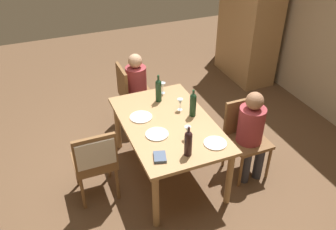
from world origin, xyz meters
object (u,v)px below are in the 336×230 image
wine_glass_near_right (163,86)px  wine_bottle_short_olive (193,104)px  armoire_cabinet (250,16)px  wine_bottle_tall_green (188,142)px  chair_left_end (131,92)px  chair_far_right (245,132)px  dinner_plate_host (157,134)px  chair_near (95,158)px  dinner_plate_guest_left (215,143)px  person_man_bearded (252,130)px  dinner_plate_guest_right (141,117)px  wine_bottle_dark_red (159,90)px  person_woman_host (138,84)px  wine_glass_centre (188,130)px  dining_table (168,129)px  wine_glass_near_left (180,102)px

wine_glass_near_right → wine_bottle_short_olive: bearing=12.1°
armoire_cabinet → wine_bottle_tall_green: armoire_cabinet is taller
chair_left_end → wine_bottle_short_olive: bearing=19.7°
chair_far_right → dinner_plate_host: bearing=-5.0°
chair_near → dinner_plate_guest_left: size_ratio=3.85×
person_man_bearded → dinner_plate_guest_right: 1.26m
dinner_plate_guest_right → wine_bottle_short_olive: bearing=72.1°
chair_near → chair_far_right: bearing=-4.5°
wine_bottle_short_olive → dinner_plate_host: 0.56m
wine_bottle_dark_red → dinner_plate_host: wine_bottle_dark_red is taller
person_woman_host → dinner_plate_guest_left: person_woman_host is taller
chair_far_right → wine_bottle_short_olive: size_ratio=2.75×
person_woman_host → person_man_bearded: size_ratio=0.97×
armoire_cabinet → chair_near: 3.72m
chair_near → wine_glass_centre: size_ratio=6.17×
wine_bottle_short_olive → dinner_plate_guest_left: size_ratio=1.40×
person_man_bearded → wine_glass_centre: bearing=-2.1°
dining_table → person_woman_host: bearing=178.7°
wine_bottle_tall_green → dinner_plate_guest_left: wine_bottle_tall_green is taller
dinner_plate_guest_left → dinner_plate_host: bearing=-126.7°
wine_glass_near_left → dinner_plate_host: size_ratio=0.60×
person_woman_host → wine_glass_near_left: person_woman_host is taller
chair_left_end → dinner_plate_host: chair_left_end is taller
person_woman_host → wine_glass_centre: size_ratio=7.28×
wine_bottle_short_olive → wine_glass_centre: (0.37, -0.24, -0.05)m
person_woman_host → wine_glass_near_right: size_ratio=7.28×
dining_table → wine_glass_near_left: size_ratio=10.33×
chair_near → chair_left_end: bearing=58.5°
chair_left_end → wine_glass_near_right: bearing=27.5°
dinner_plate_host → dinner_plate_guest_right: same height
wine_glass_centre → wine_glass_near_right: bearing=173.7°
dinner_plate_host → dinner_plate_guest_right: bearing=-171.8°
chair_near → wine_bottle_short_olive: (-0.15, 1.18, 0.30)m
chair_left_end → wine_glass_near_right: 0.67m
wine_glass_centre → dinner_plate_guest_right: size_ratio=0.58×
chair_near → dinner_plate_host: bearing=-3.5°
chair_far_right → wine_bottle_dark_red: 1.14m
wine_bottle_tall_green → wine_glass_near_right: size_ratio=2.21×
dining_table → wine_glass_near_right: 0.68m
chair_far_right → dinner_plate_guest_right: chair_far_right is taller
armoire_cabinet → wine_glass_centre: armoire_cabinet is taller
wine_glass_centre → person_man_bearded: bearing=87.9°
chair_left_end → person_woman_host: 0.15m
armoire_cabinet → chair_far_right: bearing=-32.8°
wine_bottle_short_olive → dinner_plate_guest_right: size_ratio=1.31×
armoire_cabinet → wine_bottle_dark_red: (1.40, -2.17, -0.20)m
armoire_cabinet → dinner_plate_guest_left: 3.11m
chair_left_end → wine_bottle_dark_red: (0.68, 0.16, 0.36)m
person_man_bearded → wine_glass_near_right: bearing=-55.6°
chair_left_end → wine_bottle_dark_red: bearing=13.0°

